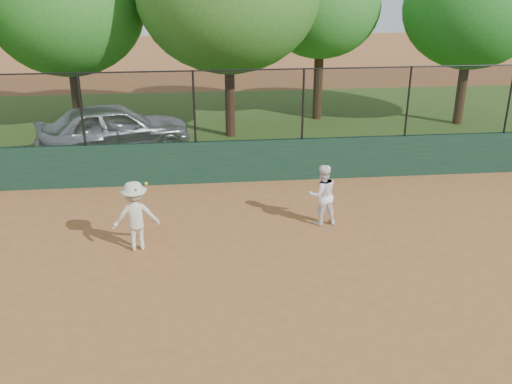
{
  "coord_description": "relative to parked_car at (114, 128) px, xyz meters",
  "views": [
    {
      "loc": [
        -0.38,
        -9.28,
        5.94
      ],
      "look_at": [
        0.8,
        2.2,
        1.2
      ],
      "focal_mm": 40.0,
      "sensor_mm": 36.0,
      "label": 1
    }
  ],
  "objects": [
    {
      "name": "fence_assembly",
      "position": [
        3.12,
        -2.97,
        1.4
      ],
      "size": [
        26.0,
        0.06,
        2.0
      ],
      "color": "black",
      "rests_on": "back_wall"
    },
    {
      "name": "player_main",
      "position": [
        1.32,
        -6.86,
        -0.05
      ],
      "size": [
        1.09,
        0.8,
        1.72
      ],
      "color": "beige",
      "rests_on": "ground"
    },
    {
      "name": "parked_car",
      "position": [
        0.0,
        0.0,
        0.0
      ],
      "size": [
        5.26,
        3.43,
        1.66
      ],
      "primitive_type": "imported",
      "rotation": [
        0.0,
        0.0,
        1.9
      ],
      "color": "silver",
      "rests_on": "ground"
    },
    {
      "name": "tree_1",
      "position": [
        -1.67,
        2.96,
        3.5
      ],
      "size": [
        5.4,
        4.91,
        6.68
      ],
      "color": "#3D2A15",
      "rests_on": "ground"
    },
    {
      "name": "player_second",
      "position": [
        5.61,
        -6.0,
        -0.08
      ],
      "size": [
        0.81,
        0.68,
        1.5
      ],
      "primitive_type": "imported",
      "rotation": [
        0.0,
        0.0,
        3.31
      ],
      "color": "white",
      "rests_on": "ground"
    },
    {
      "name": "grass_strip",
      "position": [
        3.15,
        3.03,
        -0.83
      ],
      "size": [
        36.0,
        12.0,
        0.01
      ],
      "primitive_type": "cube",
      "color": "#355B1C",
      "rests_on": "ground"
    },
    {
      "name": "ground",
      "position": [
        3.15,
        -8.97,
        -0.83
      ],
      "size": [
        80.0,
        80.0,
        0.0
      ],
      "primitive_type": "plane",
      "color": "#A16034",
      "rests_on": "ground"
    },
    {
      "name": "tree_3",
      "position": [
        7.47,
        3.67,
        3.44
      ],
      "size": [
        4.45,
        4.05,
        6.21
      ],
      "color": "#412915",
      "rests_on": "ground"
    },
    {
      "name": "back_wall",
      "position": [
        3.15,
        -2.97,
        -0.23
      ],
      "size": [
        26.0,
        0.2,
        1.2
      ],
      "primitive_type": "cube",
      "color": "#1A3927",
      "rests_on": "ground"
    },
    {
      "name": "tree_4",
      "position": [
        12.74,
        2.34,
        3.43
      ],
      "size": [
        5.02,
        4.56,
        6.44
      ],
      "color": "#482D19",
      "rests_on": "ground"
    }
  ]
}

